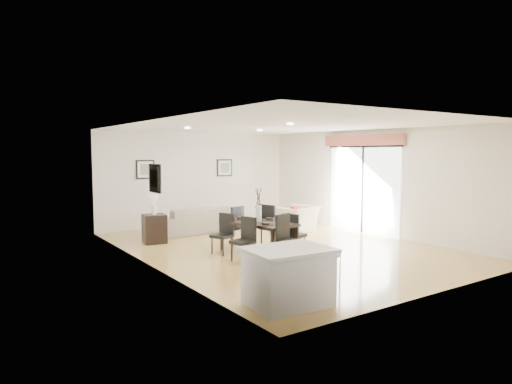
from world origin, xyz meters
TOP-DOWN VIEW (x-y plane):
  - ground at (0.00, 0.00)m, footprint 8.00×8.00m
  - wall_back at (0.00, 4.00)m, footprint 6.00×0.04m
  - wall_front at (0.00, -4.00)m, footprint 6.00×0.04m
  - wall_left at (-3.00, 0.00)m, footprint 0.04×8.00m
  - wall_right at (3.00, 0.00)m, footprint 0.04×8.00m
  - ceiling at (0.00, 0.00)m, footprint 6.00×8.00m
  - sofa at (-0.64, 2.73)m, footprint 2.38×1.01m
  - armchair at (1.50, 1.30)m, footprint 1.27×1.17m
  - courtyard_plant_a at (5.41, -0.55)m, footprint 0.81×0.77m
  - courtyard_plant_b at (5.81, 1.75)m, footprint 0.36×0.36m
  - dining_table at (-0.75, -0.27)m, footprint 1.09×1.74m
  - dining_chair_wnear at (-1.32, -0.66)m, footprint 0.47×0.47m
  - dining_chair_wfar at (-1.33, 0.16)m, footprint 0.49×0.49m
  - dining_chair_enear at (-0.17, -0.70)m, footprint 0.49×0.49m
  - dining_chair_efar at (-0.18, 0.11)m, footprint 0.53×0.53m
  - dining_chair_head at (-0.77, -1.27)m, footprint 0.54×0.54m
  - dining_chair_foot at (-0.72, 0.74)m, footprint 0.50×0.50m
  - vase at (-0.75, -0.27)m, footprint 0.77×1.26m
  - coffee_table at (0.49, 3.39)m, footprint 1.08×0.72m
  - side_table at (-2.12, 2.04)m, footprint 0.58×0.58m
  - table_lamp at (-2.12, 2.04)m, footprint 0.24×0.24m
  - cushion at (1.40, 1.21)m, footprint 0.32×0.21m
  - kitchen_island at (-2.23, -3.17)m, footprint 1.21×0.97m
  - bar_stool at (-1.43, -3.17)m, footprint 0.29×0.29m
  - framed_print_back_left at (-1.60, 3.97)m, footprint 0.52×0.04m
  - framed_print_back_right at (0.90, 3.97)m, footprint 0.52×0.04m
  - framed_print_left_wall at (-2.97, -0.20)m, footprint 0.04×0.52m
  - sliding_door at (2.96, 0.30)m, footprint 0.12×2.70m
  - courtyard at (6.16, 0.87)m, footprint 6.00×6.00m

SIDE VIEW (x-z plane):
  - ground at x=0.00m, z-range 0.00..0.00m
  - coffee_table at x=0.49m, z-range 0.00..0.41m
  - courtyard_plant_b at x=5.81m, z-range 0.00..0.58m
  - side_table at x=-2.12m, z-range 0.00..0.67m
  - sofa at x=-0.64m, z-range 0.00..0.68m
  - armchair at x=1.50m, z-range 0.00..0.70m
  - courtyard_plant_a at x=5.41m, z-range 0.00..0.71m
  - kitchen_island at x=-2.23m, z-range 0.00..0.81m
  - dining_chair_wfar at x=-1.33m, z-range 0.05..0.89m
  - dining_chair_enear at x=-0.17m, z-range 0.05..0.91m
  - dining_chair_wnear at x=-1.32m, z-range 0.05..0.91m
  - dining_chair_foot at x=-0.72m, z-range 0.05..0.96m
  - dining_chair_head at x=-0.77m, z-range 0.06..1.00m
  - dining_chair_efar at x=-0.18m, z-range 0.06..1.03m
  - bar_stool at x=-1.43m, z-range 0.23..0.87m
  - cushion at x=1.40m, z-range 0.40..0.71m
  - dining_table at x=-0.75m, z-range 0.27..0.95m
  - courtyard at x=6.16m, z-range -0.08..1.92m
  - table_lamp at x=-2.12m, z-range 0.74..1.19m
  - vase at x=-0.75m, z-range 0.63..1.35m
  - wall_back at x=0.00m, z-range 0.00..2.70m
  - wall_front at x=0.00m, z-range 0.00..2.70m
  - wall_left at x=-3.00m, z-range 0.00..2.70m
  - wall_right at x=3.00m, z-range 0.00..2.70m
  - framed_print_back_left at x=-1.60m, z-range 1.39..1.91m
  - framed_print_back_right at x=0.90m, z-range 1.39..1.91m
  - framed_print_left_wall at x=-2.97m, z-range 1.39..1.91m
  - sliding_door at x=2.96m, z-range 0.38..2.95m
  - ceiling at x=0.00m, z-range 2.69..2.71m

